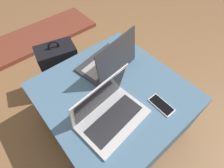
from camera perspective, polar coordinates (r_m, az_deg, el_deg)
The scene contains 7 objects.
ground_plane at distance 1.43m, azimuth 0.39°, elevation -12.96°, with size 14.00×14.00×0.00m, color olive.
ottoman at distance 1.23m, azimuth 0.45°, elevation -8.45°, with size 0.81×0.82×0.46m.
laptop_near at distance 0.91m, azimuth -1.00°, elevation -9.05°, with size 0.38×0.27×0.24m.
laptop_far at distance 1.12m, azimuth -0.99°, elevation 7.33°, with size 0.38×0.30×0.25m.
cell_phone at distance 1.02m, azimuth 15.79°, elevation -6.63°, with size 0.07×0.15×0.01m.
backpack at distance 1.52m, azimuth -16.15°, elevation 4.44°, with size 0.31×0.28×0.53m.
fireplace_hearth at distance 2.29m, azimuth -23.79°, elevation 13.70°, with size 1.40×0.50×0.04m.
Camera 1 is at (-0.40, -0.46, 1.30)m, focal length 28.00 mm.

